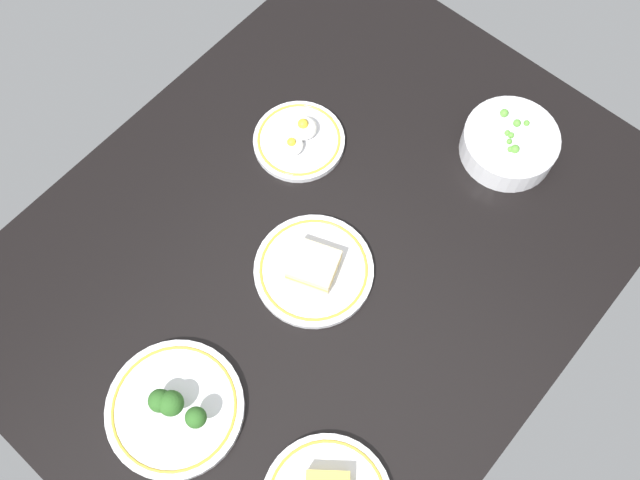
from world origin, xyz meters
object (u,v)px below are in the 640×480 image
at_px(plate_eggs, 299,139).
at_px(bowl_peas, 509,143).
at_px(plate_broccoli, 175,408).
at_px(plate_sandwich, 314,269).

bearing_deg(plate_eggs, bowl_peas, 128.23).
bearing_deg(plate_broccoli, plate_sandwich, 178.31).
bearing_deg(plate_broccoli, plate_eggs, -159.90).
relative_size(bowl_peas, plate_broccoli, 0.80).
xyz_separation_m(bowl_peas, plate_broccoli, (0.74, -0.12, -0.01)).
relative_size(plate_eggs, plate_broccoli, 0.78).
xyz_separation_m(bowl_peas, plate_sandwich, (0.42, -0.11, -0.02)).
xyz_separation_m(plate_eggs, plate_broccoli, (0.50, 0.18, 0.00)).
xyz_separation_m(plate_broccoli, plate_sandwich, (-0.32, 0.01, -0.00)).
height_order(plate_eggs, plate_broccoli, plate_broccoli).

